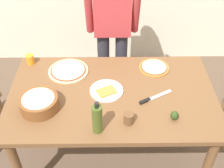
# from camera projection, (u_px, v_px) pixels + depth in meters

# --- Properties ---
(ground) EXTENTS (8.00, 8.00, 0.00)m
(ground) POSITION_uv_depth(u_px,v_px,m) (112.00, 152.00, 2.71)
(ground) COLOR brown
(dining_table) EXTENTS (1.60, 0.96, 0.76)m
(dining_table) POSITION_uv_depth(u_px,v_px,m) (112.00, 102.00, 2.28)
(dining_table) COLOR brown
(dining_table) RESTS_ON ground
(person_cook) EXTENTS (0.49, 0.25, 1.62)m
(person_cook) POSITION_uv_depth(u_px,v_px,m) (112.00, 24.00, 2.67)
(person_cook) COLOR #2D2D38
(person_cook) RESTS_ON ground
(pizza_raw_on_board) EXTENTS (0.34, 0.34, 0.02)m
(pizza_raw_on_board) POSITION_uv_depth(u_px,v_px,m) (68.00, 71.00, 2.41)
(pizza_raw_on_board) COLOR beige
(pizza_raw_on_board) RESTS_ON dining_table
(pizza_cooked_on_tray) EXTENTS (0.25, 0.25, 0.02)m
(pizza_cooked_on_tray) POSITION_uv_depth(u_px,v_px,m) (154.00, 67.00, 2.45)
(pizza_cooked_on_tray) COLOR #C67A33
(pizza_cooked_on_tray) RESTS_ON dining_table
(plate_with_slice) EXTENTS (0.26, 0.26, 0.02)m
(plate_with_slice) POSITION_uv_depth(u_px,v_px,m) (106.00, 91.00, 2.23)
(plate_with_slice) COLOR white
(plate_with_slice) RESTS_ON dining_table
(popcorn_bowl) EXTENTS (0.28, 0.28, 0.11)m
(popcorn_bowl) POSITION_uv_depth(u_px,v_px,m) (39.00, 102.00, 2.05)
(popcorn_bowl) COLOR brown
(popcorn_bowl) RESTS_ON dining_table
(olive_oil_bottle) EXTENTS (0.07, 0.07, 0.26)m
(olive_oil_bottle) POSITION_uv_depth(u_px,v_px,m) (97.00, 119.00, 1.86)
(olive_oil_bottle) COLOR #47561E
(olive_oil_bottle) RESTS_ON dining_table
(cup_orange) EXTENTS (0.07, 0.07, 0.08)m
(cup_orange) POSITION_uv_depth(u_px,v_px,m) (30.00, 59.00, 2.48)
(cup_orange) COLOR orange
(cup_orange) RESTS_ON dining_table
(cup_small_brown) EXTENTS (0.07, 0.07, 0.08)m
(cup_small_brown) POSITION_uv_depth(u_px,v_px,m) (129.00, 118.00, 1.96)
(cup_small_brown) COLOR brown
(cup_small_brown) RESTS_ON dining_table
(chef_knife) EXTENTS (0.26, 0.16, 0.02)m
(chef_knife) POSITION_uv_depth(u_px,v_px,m) (152.00, 98.00, 2.16)
(chef_knife) COLOR silver
(chef_knife) RESTS_ON dining_table
(avocado) EXTENTS (0.06, 0.06, 0.07)m
(avocado) POSITION_uv_depth(u_px,v_px,m) (174.00, 115.00, 1.99)
(avocado) COLOR #2D4219
(avocado) RESTS_ON dining_table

